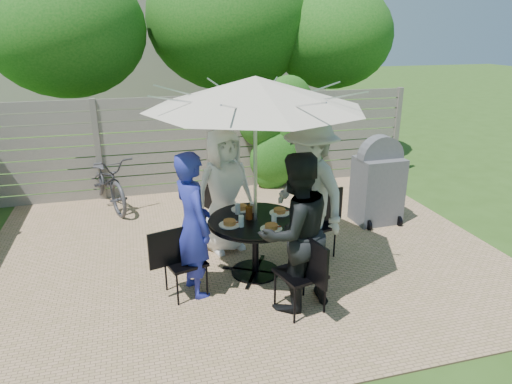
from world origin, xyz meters
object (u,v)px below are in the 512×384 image
object	(u,v)px
plate_left	(230,223)
glass_front	(274,219)
syrup_jug	(249,213)
patio_table	(255,236)
chair_back	(221,227)
bicycle	(107,181)
umbrella	(255,92)
chair_right	(315,237)
person_back	(224,191)
person_left	(193,225)
glass_left	(241,221)
person_right	(310,192)
plate_back	(241,208)
coffee_cup	(253,207)
bbq_grill	(378,184)
glass_back	(238,209)
chair_front	(301,288)
chair_left	(185,275)
person_front	(295,233)
plate_front	(271,228)
plate_right	(280,212)

from	to	relation	value
plate_left	glass_front	distance (m)	0.53
syrup_jug	patio_table	bearing A→B (deg)	-23.89
chair_back	bicycle	bearing A→B (deg)	-163.94
umbrella	chair_right	world-z (taller)	umbrella
person_back	person_left	xyz separation A→B (m)	(-0.57, -1.03, -0.01)
chair_back	person_left	xyz separation A→B (m)	(-0.53, -1.16, 0.59)
glass_left	person_right	bearing A→B (deg)	21.42
plate_back	coffee_cup	bearing A→B (deg)	-38.54
glass_front	coffee_cup	bearing A→B (deg)	106.50
patio_table	chair_right	distance (m)	1.00
coffee_cup	bbq_grill	world-z (taller)	bbq_grill
chair_back	glass_back	bearing A→B (deg)	-14.71
chair_front	glass_left	bearing A→B (deg)	18.52
chair_left	person_front	distance (m)	1.42
syrup_jug	plate_front	bearing A→B (deg)	-65.75
person_right	glass_back	size ratio (longest dim) A/B	13.85
umbrella	bbq_grill	size ratio (longest dim) A/B	2.21
patio_table	person_left	distance (m)	0.90
patio_table	glass_back	xyz separation A→B (m)	(-0.17, 0.22, 0.30)
plate_left	coffee_cup	xyz separation A→B (m)	(0.38, 0.34, 0.04)
plate_front	chair_back	bearing A→B (deg)	106.00
person_left	person_front	size ratio (longest dim) A/B	0.97
glass_back	plate_front	bearing A→B (deg)	-64.47
plate_back	glass_back	world-z (taller)	glass_back
person_front	person_right	size ratio (longest dim) A/B	0.93
person_right	syrup_jug	world-z (taller)	person_right
patio_table	glass_left	distance (m)	0.41
person_right	plate_front	bearing A→B (deg)	-66.55
person_left	plate_right	bearing A→B (deg)	-90.00
patio_table	bicycle	distance (m)	3.52
plate_right	glass_left	bearing A→B (deg)	-154.47
chair_back	bbq_grill	distance (m)	2.62
plate_left	person_back	bearing A→B (deg)	82.47
umbrella	glass_back	world-z (taller)	umbrella
chair_right	umbrella	bearing A→B (deg)	0.38
plate_right	bicycle	xyz separation A→B (m)	(-2.23, 2.87, -0.31)
patio_table	syrup_jug	size ratio (longest dim) A/B	8.98
glass_back	chair_left	bearing A→B (deg)	-147.28
person_back	syrup_jug	xyz separation A→B (m)	(0.16, -0.77, -0.03)
coffee_cup	patio_table	bearing A→B (deg)	-98.52
chair_back	person_front	world-z (taller)	person_front
person_left	bbq_grill	xyz separation A→B (m)	(3.12, 1.33, -0.22)
chair_back	person_back	world-z (taller)	person_back
person_back	person_front	xyz separation A→B (m)	(0.46, -1.60, 0.03)
chair_front	chair_right	world-z (taller)	chair_front
person_front	coffee_cup	world-z (taller)	person_front
bicycle	plate_right	bearing A→B (deg)	-71.93
syrup_jug	bicycle	bearing A→B (deg)	121.68
plate_back	bbq_grill	world-z (taller)	bbq_grill
plate_back	glass_front	size ratio (longest dim) A/B	1.86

